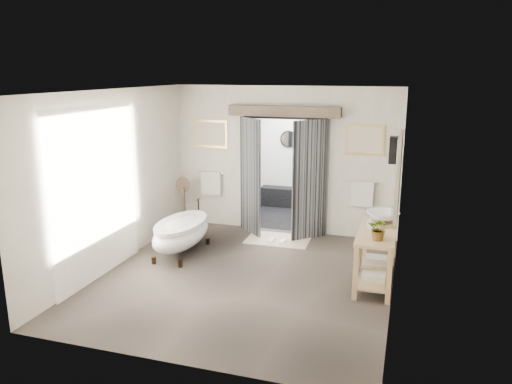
% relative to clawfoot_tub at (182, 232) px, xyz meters
% --- Properties ---
extents(ground_plane, '(5.00, 5.00, 0.00)m').
position_rel_clawfoot_tub_xyz_m(ground_plane, '(1.40, -0.67, -0.40)').
color(ground_plane, brown).
extents(room_shell, '(4.52, 5.02, 2.91)m').
position_rel_clawfoot_tub_xyz_m(room_shell, '(1.37, -0.78, 1.46)').
color(room_shell, silver).
rests_on(room_shell, ground_plane).
extents(shower_room, '(2.22, 2.01, 2.51)m').
position_rel_clawfoot_tub_xyz_m(shower_room, '(1.40, 3.33, 0.51)').
color(shower_room, black).
rests_on(shower_room, ground_plane).
extents(back_wall_dressing, '(3.82, 0.70, 2.52)m').
position_rel_clawfoot_tub_xyz_m(back_wall_dressing, '(1.40, 1.65, 1.16)').
color(back_wall_dressing, black).
rests_on(back_wall_dressing, ground_plane).
extents(clawfoot_tub, '(0.75, 1.68, 0.82)m').
position_rel_clawfoot_tub_xyz_m(clawfoot_tub, '(0.00, 0.00, 0.00)').
color(clawfoot_tub, black).
rests_on(clawfoot_tub, ground_plane).
extents(vanity, '(0.57, 1.60, 0.85)m').
position_rel_clawfoot_tub_xyz_m(vanity, '(3.36, -0.22, 0.11)').
color(vanity, tan).
rests_on(vanity, ground_plane).
extents(pedestal_mirror, '(0.32, 0.21, 1.08)m').
position_rel_clawfoot_tub_xyz_m(pedestal_mirror, '(-0.60, 1.35, 0.07)').
color(pedestal_mirror, '#6F614E').
rests_on(pedestal_mirror, ground_plane).
extents(rug, '(1.22, 0.83, 0.01)m').
position_rel_clawfoot_tub_xyz_m(rug, '(1.45, 1.22, -0.39)').
color(rug, beige).
rests_on(rug, ground_plane).
extents(slippers, '(0.33, 0.25, 0.05)m').
position_rel_clawfoot_tub_xyz_m(slippers, '(1.48, 1.07, -0.36)').
color(slippers, white).
rests_on(slippers, rug).
extents(basin, '(0.60, 0.60, 0.18)m').
position_rel_clawfoot_tub_xyz_m(basin, '(3.43, 0.14, 0.54)').
color(basin, white).
rests_on(basin, vanity).
extents(plant, '(0.33, 0.30, 0.33)m').
position_rel_clawfoot_tub_xyz_m(plant, '(3.43, -0.73, 0.62)').
color(plant, gray).
rests_on(plant, vanity).
extents(soap_bottle_a, '(0.11, 0.11, 0.19)m').
position_rel_clawfoot_tub_xyz_m(soap_bottle_a, '(3.27, -0.21, 0.55)').
color(soap_bottle_a, gray).
rests_on(soap_bottle_a, vanity).
extents(soap_bottle_b, '(0.14, 0.14, 0.18)m').
position_rel_clawfoot_tub_xyz_m(soap_bottle_b, '(3.35, 0.51, 0.54)').
color(soap_bottle_b, gray).
rests_on(soap_bottle_b, vanity).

